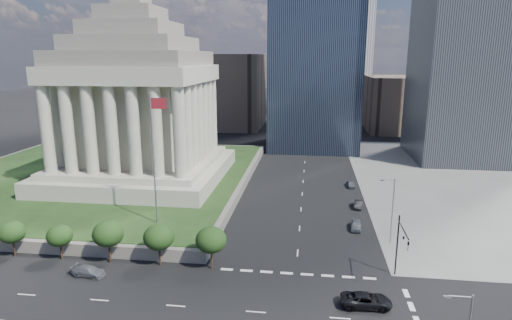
% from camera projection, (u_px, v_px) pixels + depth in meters
% --- Properties ---
extents(ground, '(500.00, 500.00, 0.00)m').
position_uv_depth(ground, '(306.00, 143.00, 137.50)').
color(ground, black).
rests_on(ground, ground).
extents(plaza_terrace, '(66.00, 70.00, 1.80)m').
position_uv_depth(plaza_terrace, '(99.00, 178.00, 94.72)').
color(plaza_terrace, slate).
rests_on(plaza_terrace, ground).
extents(plaza_lawn, '(64.00, 68.00, 0.10)m').
position_uv_depth(plaza_lawn, '(99.00, 174.00, 94.50)').
color(plaza_lawn, '#1C3515').
rests_on(plaza_lawn, plaza_terrace).
extents(war_memorial, '(34.00, 34.00, 39.00)m').
position_uv_depth(war_memorial, '(137.00, 85.00, 86.61)').
color(war_memorial, '#A39D89').
rests_on(war_memorial, plaza_lawn).
extents(flagpole, '(2.52, 0.24, 20.00)m').
position_uv_depth(flagpole, '(154.00, 152.00, 63.89)').
color(flagpole, slate).
rests_on(flagpole, plaza_lawn).
extents(tree_row, '(53.00, 4.00, 6.00)m').
position_uv_depth(tree_row, '(36.00, 237.00, 58.34)').
color(tree_row, black).
rests_on(tree_row, ground).
extents(midrise_glass, '(26.00, 26.00, 60.00)m').
position_uv_depth(midrise_glass, '(316.00, 46.00, 125.39)').
color(midrise_glass, black).
rests_on(midrise_glass, ground).
extents(building_filler_ne, '(20.00, 30.00, 20.00)m').
position_uv_depth(building_filler_ne, '(394.00, 104.00, 160.06)').
color(building_filler_ne, brown).
rests_on(building_filler_ne, ground).
extents(building_filler_nw, '(24.00, 30.00, 28.00)m').
position_uv_depth(building_filler_nw, '(231.00, 91.00, 166.89)').
color(building_filler_nw, brown).
rests_on(building_filler_nw, ground).
extents(traffic_signal_ne, '(0.30, 5.74, 8.00)m').
position_uv_depth(traffic_signal_ne, '(401.00, 242.00, 51.51)').
color(traffic_signal_ne, black).
rests_on(traffic_signal_ne, ground).
extents(street_lamp_north, '(2.13, 0.22, 10.00)m').
position_uv_depth(street_lamp_north, '(391.00, 207.00, 62.20)').
color(street_lamp_north, slate).
rests_on(street_lamp_north, ground).
extents(pickup_truck, '(5.73, 2.85, 1.56)m').
position_uv_depth(pickup_truck, '(366.00, 300.00, 47.24)').
color(pickup_truck, black).
rests_on(pickup_truck, ground).
extents(suv_grey, '(2.25, 4.55, 1.27)m').
position_uv_depth(suv_grey, '(89.00, 271.00, 53.99)').
color(suv_grey, slate).
rests_on(suv_grey, ground).
extents(parked_sedan_near, '(2.03, 4.20, 1.38)m').
position_uv_depth(parked_sedan_near, '(356.00, 225.00, 68.60)').
color(parked_sedan_near, gray).
rests_on(parked_sedan_near, ground).
extents(parked_sedan_mid, '(1.91, 4.05, 1.28)m').
position_uv_depth(parked_sedan_mid, '(358.00, 204.00, 78.36)').
color(parked_sedan_mid, black).
rests_on(parked_sedan_mid, ground).
extents(parked_sedan_far, '(3.78, 1.85, 1.24)m').
position_uv_depth(parked_sedan_far, '(351.00, 184.00, 90.90)').
color(parked_sedan_far, slate).
rests_on(parked_sedan_far, ground).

